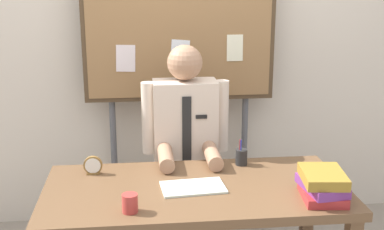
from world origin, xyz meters
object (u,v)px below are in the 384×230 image
at_px(bulletin_board, 179,24).
at_px(book_stack, 322,185).
at_px(desk, 195,201).
at_px(pen_holder, 241,157).
at_px(open_notebook, 193,187).
at_px(desk_clock, 93,166).
at_px(coffee_mug, 130,203).
at_px(person, 185,160).

distance_m(bulletin_board, book_stack, 1.51).
height_order(desk, pen_holder, pen_holder).
xyz_separation_m(desk, book_stack, (0.62, -0.21, 0.16)).
xyz_separation_m(open_notebook, desk_clock, (-0.54, 0.26, 0.04)).
height_order(coffee_mug, pen_holder, pen_holder).
xyz_separation_m(person, desk_clock, (-0.56, -0.34, 0.12)).
distance_m(desk, book_stack, 0.68).
bearing_deg(person, book_stack, -51.96).
bearing_deg(pen_holder, bulletin_board, 114.48).
relative_size(open_notebook, coffee_mug, 3.66).
height_order(desk, open_notebook, open_notebook).
relative_size(book_stack, pen_holder, 1.84).
relative_size(open_notebook, desk_clock, 3.13).
relative_size(desk, bulletin_board, 0.78).
relative_size(book_stack, coffee_mug, 3.23).
distance_m(person, pen_holder, 0.43).
height_order(bulletin_board, book_stack, bulletin_board).
height_order(person, pen_holder, person).
xyz_separation_m(book_stack, coffee_mug, (-0.97, -0.05, -0.03)).
distance_m(person, bulletin_board, 0.92).
bearing_deg(coffee_mug, desk_clock, 112.93).
bearing_deg(coffee_mug, pen_holder, 40.43).
bearing_deg(bulletin_board, open_notebook, -90.88).
bearing_deg(open_notebook, book_stack, -17.01).
height_order(book_stack, pen_holder, pen_holder).
relative_size(desk, book_stack, 5.49).
xyz_separation_m(desk, person, (0.00, 0.58, 0.02)).
height_order(book_stack, coffee_mug, book_stack).
distance_m(book_stack, open_notebook, 0.67).
distance_m(book_stack, coffee_mug, 0.97).
xyz_separation_m(bulletin_board, coffee_mug, (-0.35, -1.23, -0.72)).
distance_m(desk, person, 0.58).
height_order(book_stack, desk_clock, book_stack).
distance_m(bulletin_board, coffee_mug, 1.47).
distance_m(person, desk_clock, 0.66).
height_order(person, coffee_mug, person).
relative_size(person, desk_clock, 13.14).
distance_m(desk, open_notebook, 0.10).
xyz_separation_m(person, open_notebook, (-0.02, -0.60, 0.07)).
height_order(bulletin_board, pen_holder, bulletin_board).
bearing_deg(book_stack, pen_holder, 121.55).
distance_m(open_notebook, desk_clock, 0.60).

